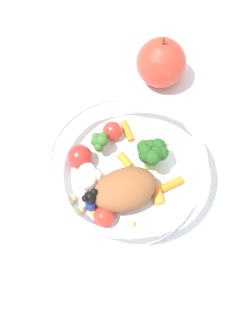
{
  "coord_description": "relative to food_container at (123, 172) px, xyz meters",
  "views": [
    {
      "loc": [
        0.23,
        -0.02,
        0.5
      ],
      "look_at": [
        -0.02,
        -0.01,
        0.03
      ],
      "focal_mm": 44.71,
      "sensor_mm": 36.0,
      "label": 1
    }
  ],
  "objects": [
    {
      "name": "loose_apple",
      "position": [
        -0.17,
        0.06,
        0.01
      ],
      "size": [
        0.07,
        0.07,
        0.09
      ],
      "color": "#BC3828",
      "rests_on": "ground_plane"
    },
    {
      "name": "food_container",
      "position": [
        0.0,
        0.0,
        0.0
      ],
      "size": [
        0.2,
        0.2,
        0.06
      ],
      "color": "white",
      "rests_on": "ground_plane"
    },
    {
      "name": "ground_plane",
      "position": [
        0.01,
        0.02,
        -0.03
      ],
      "size": [
        2.4,
        2.4,
        0.0
      ],
      "primitive_type": "plane",
      "color": "white"
    }
  ]
}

